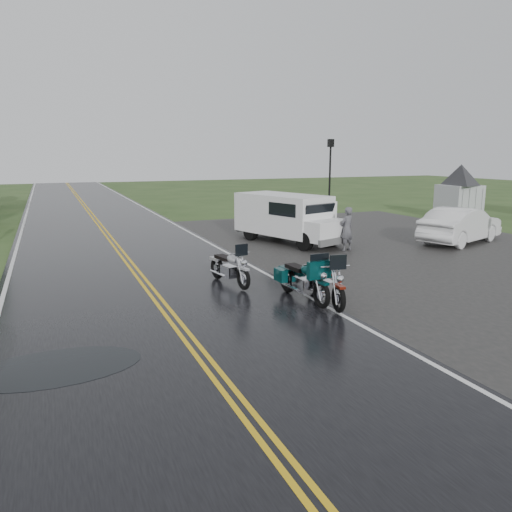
{
  "coord_description": "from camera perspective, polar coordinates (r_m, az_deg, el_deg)",
  "views": [
    {
      "loc": [
        -2.48,
        -10.64,
        3.83
      ],
      "look_at": [
        2.8,
        2.0,
        1.0
      ],
      "focal_mm": 35.0,
      "sensor_mm": 36.0,
      "label": 1
    }
  ],
  "objects": [
    {
      "name": "parking_pad",
      "position": [
        21.0,
        17.77,
        0.64
      ],
      "size": [
        14.0,
        24.0,
        0.03
      ],
      "primitive_type": "cube",
      "color": "black",
      "rests_on": "ground"
    },
    {
      "name": "person_at_van",
      "position": [
        20.04,
        10.34,
        2.98
      ],
      "size": [
        0.72,
        0.57,
        1.74
      ],
      "primitive_type": "imported",
      "rotation": [
        0.0,
        0.0,
        3.42
      ],
      "color": "#4F4F54",
      "rests_on": "ground"
    },
    {
      "name": "motorcycle_silver",
      "position": [
        13.92,
        -1.44,
        -1.59
      ],
      "size": [
        1.14,
        2.26,
        1.28
      ],
      "primitive_type": null,
      "rotation": [
        0.0,
        0.0,
        0.17
      ],
      "color": "#9D9EA4",
      "rests_on": "ground"
    },
    {
      "name": "van_white",
      "position": [
        19.72,
        5.63,
        3.56
      ],
      "size": [
        3.65,
        5.81,
        2.14
      ],
      "primitive_type": null,
      "rotation": [
        0.0,
        0.0,
        0.32
      ],
      "color": "white",
      "rests_on": "ground"
    },
    {
      "name": "lamp_post_far_right",
      "position": [
        29.55,
        8.42,
        8.65
      ],
      "size": [
        0.4,
        0.4,
        4.68
      ],
      "primitive_type": null,
      "color": "black",
      "rests_on": "ground"
    },
    {
      "name": "visitor_center",
      "position": [
        31.94,
        22.34,
        8.24
      ],
      "size": [
        16.0,
        10.0,
        4.8
      ],
      "primitive_type": null,
      "color": "#A8AAAD",
      "rests_on": "ground"
    },
    {
      "name": "motorcycle_teal",
      "position": [
        12.35,
        7.52,
        -3.18
      ],
      "size": [
        0.98,
        2.37,
        1.37
      ],
      "primitive_type": null,
      "rotation": [
        0.0,
        0.0,
        0.06
      ],
      "color": "#043233",
      "rests_on": "ground"
    },
    {
      "name": "sedan_white",
      "position": [
        23.23,
        22.35,
        3.21
      ],
      "size": [
        4.94,
        3.1,
        1.54
      ],
      "primitive_type": "imported",
      "rotation": [
        0.0,
        0.0,
        1.91
      ],
      "color": "silver",
      "rests_on": "ground"
    },
    {
      "name": "road",
      "position": [
        21.14,
        -15.55,
        0.85
      ],
      "size": [
        8.0,
        100.0,
        0.04
      ],
      "primitive_type": "cube",
      "color": "black",
      "rests_on": "ground"
    },
    {
      "name": "ground",
      "position": [
        11.58,
        -9.09,
        -7.79
      ],
      "size": [
        120.0,
        120.0,
        0.0
      ],
      "primitive_type": "plane",
      "color": "#2D471E",
      "rests_on": "ground"
    },
    {
      "name": "motorcycle_red",
      "position": [
        12.09,
        9.47,
        -3.55
      ],
      "size": [
        1.21,
        2.44,
        1.38
      ],
      "primitive_type": null,
      "rotation": [
        0.0,
        0.0,
        -0.16
      ],
      "color": "#63170B",
      "rests_on": "ground"
    }
  ]
}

